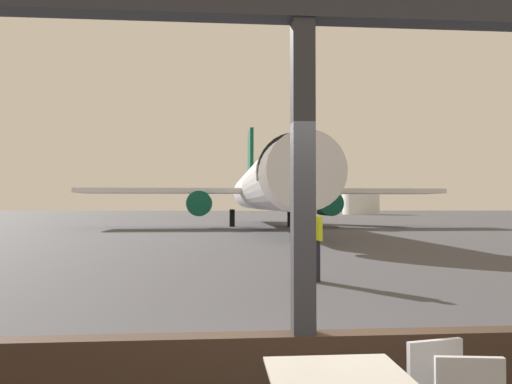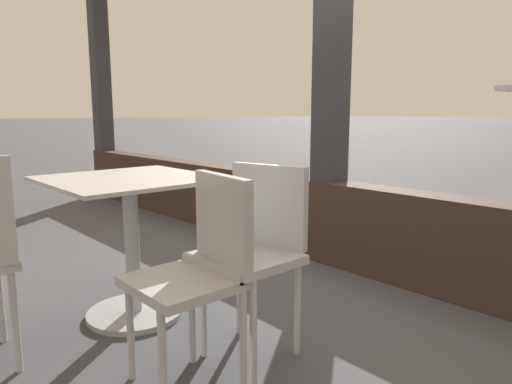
% 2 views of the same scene
% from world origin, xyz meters
% --- Properties ---
extents(window_frame, '(8.00, 0.24, 3.68)m').
position_xyz_m(window_frame, '(0.00, 0.00, 1.32)').
color(window_frame, '#38281E').
rests_on(window_frame, ground).
extents(dining_table, '(0.81, 0.81, 0.77)m').
position_xyz_m(dining_table, '(-0.07, -1.58, 0.46)').
color(dining_table, '#ADA89E').
rests_on(dining_table, ground).
extents(cafe_chair_window_left, '(0.45, 0.45, 0.88)m').
position_xyz_m(cafe_chair_window_left, '(0.67, -1.34, 0.54)').
color(cafe_chair_window_left, '#B2B2B7').
rests_on(cafe_chair_window_left, ground).
extents(cafe_chair_aisle_left, '(0.43, 0.43, 0.86)m').
position_xyz_m(cafe_chair_aisle_left, '(0.70, -1.66, 0.52)').
color(cafe_chair_aisle_left, '#B2B2B7').
rests_on(cafe_chair_aisle_left, ground).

